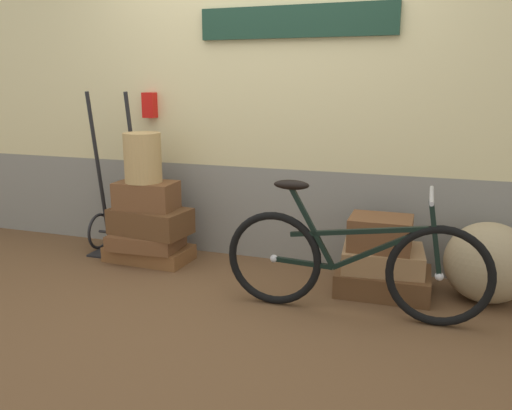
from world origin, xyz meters
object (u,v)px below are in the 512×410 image
(suitcase_3, at_px, (147,195))
(luggage_trolley, at_px, (118,218))
(suitcase_1, at_px, (146,241))
(suitcase_4, at_px, (383,281))
(burlap_sack, at_px, (488,263))
(wicker_basket, at_px, (143,158))
(suitcase_0, at_px, (149,253))
(bicycle, at_px, (352,263))
(suitcase_6, at_px, (380,233))
(suitcase_2, at_px, (151,221))
(suitcase_5, at_px, (383,258))

(suitcase_3, relative_size, luggage_trolley, 0.35)
(suitcase_1, xyz_separation_m, suitcase_4, (1.82, -0.00, -0.09))
(luggage_trolley, bearing_deg, burlap_sack, -1.86)
(wicker_basket, bearing_deg, suitcase_1, -72.97)
(suitcase_0, height_order, suitcase_3, suitcase_3)
(suitcase_0, distance_m, suitcase_4, 1.82)
(luggage_trolley, bearing_deg, suitcase_0, -16.51)
(wicker_basket, bearing_deg, burlap_sack, 0.78)
(suitcase_1, relative_size, bicycle, 0.34)
(wicker_basket, height_order, bicycle, wicker_basket)
(suitcase_6, relative_size, luggage_trolley, 0.31)
(suitcase_2, distance_m, bicycle, 1.69)
(suitcase_3, xyz_separation_m, burlap_sack, (2.45, 0.02, -0.27))
(suitcase_0, distance_m, suitcase_1, 0.12)
(suitcase_2, relative_size, suitcase_6, 1.49)
(suitcase_2, xyz_separation_m, wicker_basket, (-0.04, -0.01, 0.50))
(suitcase_2, xyz_separation_m, suitcase_3, (-0.03, 0.00, 0.20))
(suitcase_1, distance_m, wicker_basket, 0.65)
(suitcase_2, relative_size, suitcase_3, 1.32)
(suitcase_0, bearing_deg, bicycle, -13.64)
(suitcase_6, xyz_separation_m, burlap_sack, (0.67, 0.06, -0.15))
(suitcase_4, bearing_deg, suitcase_2, 177.52)
(suitcase_4, xyz_separation_m, suitcase_5, (-0.01, 0.02, 0.15))
(suitcase_0, relative_size, suitcase_1, 1.22)
(suitcase_5, bearing_deg, suitcase_6, -140.38)
(suitcase_2, xyz_separation_m, luggage_trolley, (-0.37, 0.12, -0.03))
(suitcase_1, distance_m, suitcase_4, 1.82)
(burlap_sack, bearing_deg, suitcase_5, -176.69)
(suitcase_5, distance_m, burlap_sack, 0.65)
(burlap_sack, bearing_deg, suitcase_6, -174.88)
(bicycle, bearing_deg, luggage_trolley, 164.30)
(wicker_basket, bearing_deg, suitcase_0, 84.10)
(wicker_basket, bearing_deg, suitcase_6, -0.86)
(burlap_sack, bearing_deg, wicker_basket, -179.22)
(bicycle, bearing_deg, suitcase_3, 164.81)
(suitcase_0, xyz_separation_m, suitcase_3, (0.01, -0.01, 0.47))
(suitcase_4, relative_size, burlap_sack, 1.12)
(luggage_trolley, bearing_deg, suitcase_1, -23.05)
(suitcase_2, distance_m, luggage_trolley, 0.39)
(suitcase_5, height_order, suitcase_6, suitcase_6)
(suitcase_0, distance_m, suitcase_3, 0.47)
(suitcase_4, relative_size, bicycle, 0.38)
(suitcase_2, height_order, luggage_trolley, luggage_trolley)
(suitcase_5, bearing_deg, suitcase_0, 173.38)
(suitcase_5, distance_m, suitcase_6, 0.18)
(burlap_sack, bearing_deg, suitcase_3, -179.46)
(suitcase_4, relative_size, wicker_basket, 1.62)
(suitcase_2, bearing_deg, suitcase_0, 161.74)
(suitcase_2, height_order, suitcase_5, suitcase_2)
(suitcase_2, bearing_deg, suitcase_4, 5.68)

